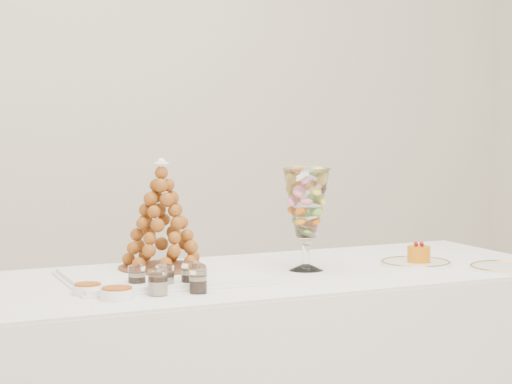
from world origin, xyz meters
name	(u,v)px	position (x,y,z in m)	size (l,w,h in m)	color
lace_tray	(163,276)	(-0.21, 0.36, 0.73)	(0.55, 0.41, 0.02)	white
macaron_vase	(306,204)	(0.25, 0.33, 0.92)	(0.14, 0.14, 0.32)	white
cake_plate	(416,263)	(0.61, 0.27, 0.72)	(0.23, 0.23, 0.01)	white
spare_plate	(508,268)	(0.82, 0.07, 0.72)	(0.24, 0.24, 0.01)	white
verrine_a	(137,277)	(-0.33, 0.24, 0.75)	(0.05, 0.05, 0.07)	white
verrine_b	(165,278)	(-0.27, 0.19, 0.75)	(0.05, 0.05, 0.07)	white
verrine_c	(191,275)	(-0.19, 0.19, 0.75)	(0.05, 0.05, 0.07)	white
verrine_d	(158,282)	(-0.31, 0.13, 0.75)	(0.05, 0.05, 0.07)	white
verrine_e	(198,281)	(-0.20, 0.12, 0.75)	(0.05, 0.05, 0.07)	white
ramekin_back	(88,289)	(-0.48, 0.23, 0.73)	(0.08, 0.08, 0.03)	white
ramekin_front	(117,294)	(-0.42, 0.12, 0.73)	(0.09, 0.09, 0.03)	white
croquembouche	(162,215)	(-0.19, 0.45, 0.90)	(0.27, 0.27, 0.33)	brown
mousse_cake	(419,254)	(0.62, 0.26, 0.75)	(0.07, 0.07, 0.06)	orange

